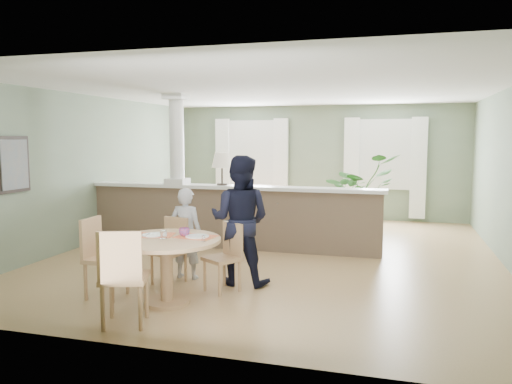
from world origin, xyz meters
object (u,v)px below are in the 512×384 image
(chair_far_man, at_px, (226,254))
(man_person, at_px, (240,220))
(houseplant, at_px, (359,194))
(chair_side, at_px, (100,253))
(chair_far_boy, at_px, (172,247))
(child_person, at_px, (186,233))
(dining_table, at_px, (167,252))
(chair_near, at_px, (123,274))
(sofa, at_px, (278,209))

(chair_far_man, distance_m, man_person, 0.51)
(houseplant, distance_m, chair_side, 5.61)
(chair_far_boy, height_order, man_person, man_person)
(chair_far_man, distance_m, child_person, 0.81)
(dining_table, distance_m, chair_near, 0.81)
(chair_side, xyz_separation_m, man_person, (1.47, 0.99, 0.32))
(chair_near, xyz_separation_m, man_person, (0.68, 1.81, 0.29))
(chair_far_man, xyz_separation_m, chair_side, (-1.39, -0.66, 0.06))
(sofa, relative_size, chair_near, 3.03)
(sofa, bearing_deg, chair_far_boy, -85.33)
(chair_near, bearing_deg, dining_table, -115.90)
(houseplant, xyz_separation_m, chair_far_boy, (-2.15, -4.09, -0.33))
(dining_table, bearing_deg, chair_side, 179.38)
(houseplant, xyz_separation_m, chair_far_man, (-1.33, -4.24, -0.33))
(chair_far_man, bearing_deg, man_person, 109.16)
(houseplant, bearing_deg, man_person, -107.70)
(child_person, bearing_deg, man_person, 178.86)
(houseplant, height_order, chair_side, houseplant)
(houseplant, height_order, chair_far_man, houseplant)
(sofa, height_order, chair_near, chair_near)
(chair_far_boy, relative_size, man_person, 0.51)
(dining_table, height_order, chair_far_boy, dining_table)
(chair_far_boy, xyz_separation_m, man_person, (0.91, 0.18, 0.38))
(dining_table, relative_size, child_person, 1.01)
(dining_table, xyz_separation_m, chair_near, (-0.10, -0.81, -0.05))
(chair_far_boy, height_order, chair_side, chair_side)
(chair_far_boy, bearing_deg, chair_near, -70.85)
(child_person, bearing_deg, sofa, -94.46)
(sofa, height_order, dining_table, sofa)
(chair_far_boy, bearing_deg, child_person, 72.55)
(man_person, bearing_deg, sofa, -82.65)
(chair_far_man, bearing_deg, chair_far_boy, -157.43)
(houseplant, distance_m, dining_table, 5.24)
(dining_table, relative_size, chair_far_boy, 1.47)
(chair_side, bearing_deg, chair_near, -137.04)
(sofa, xyz_separation_m, man_person, (0.41, -3.88, 0.40))
(dining_table, bearing_deg, houseplant, 69.60)
(sofa, bearing_deg, houseplant, 12.66)
(houseplant, distance_m, man_person, 4.10)
(chair_far_boy, bearing_deg, houseplant, 73.32)
(man_person, bearing_deg, chair_near, 70.86)
(chair_side, bearing_deg, dining_table, -91.87)
(houseplant, xyz_separation_m, man_person, (-1.25, -3.91, 0.05))
(dining_table, distance_m, man_person, 1.18)
(sofa, xyz_separation_m, chair_far_man, (0.33, -4.21, 0.02))
(chair_near, distance_m, chair_side, 1.14)
(chair_far_man, relative_size, chair_near, 0.84)
(chair_far_boy, xyz_separation_m, child_person, (0.12, 0.22, 0.15))
(sofa, relative_size, chair_side, 3.18)
(dining_table, relative_size, chair_side, 1.32)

